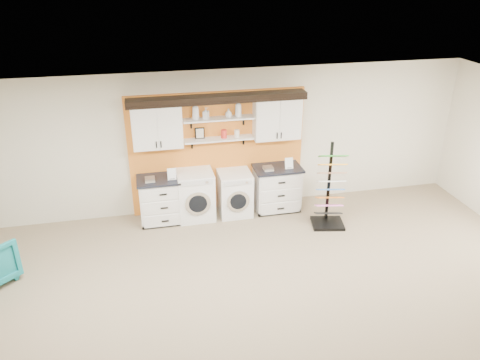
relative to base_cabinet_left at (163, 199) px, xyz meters
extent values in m
plane|color=#816E56|center=(1.13, -3.64, -0.45)|extent=(10.00, 10.00, 0.00)
plane|color=white|center=(1.13, -3.64, 2.35)|extent=(10.00, 10.00, 0.00)
plane|color=beige|center=(1.13, 0.36, 0.95)|extent=(10.00, 0.00, 10.00)
cube|color=orange|center=(1.13, 0.32, 0.75)|extent=(3.40, 0.07, 2.40)
cube|color=white|center=(0.00, 0.16, 1.43)|extent=(0.90, 0.34, 0.84)
cube|color=white|center=(-0.22, -0.02, 1.43)|extent=(0.42, 0.01, 0.78)
cube|color=white|center=(0.22, -0.02, 1.43)|extent=(0.42, 0.01, 0.78)
cube|color=white|center=(2.26, 0.16, 1.43)|extent=(0.90, 0.34, 0.84)
cube|color=white|center=(2.04, -0.02, 1.43)|extent=(0.42, 0.01, 0.78)
cube|color=white|center=(2.48, -0.02, 1.43)|extent=(0.42, 0.01, 0.78)
cube|color=white|center=(1.13, 0.16, 1.08)|extent=(1.32, 0.28, 0.03)
cube|color=white|center=(1.13, 0.16, 1.48)|extent=(1.32, 0.28, 0.03)
cube|color=black|center=(1.13, 0.18, 1.88)|extent=(3.30, 0.40, 0.10)
cube|color=black|center=(1.13, -0.01, 1.82)|extent=(3.30, 0.04, 0.04)
cube|color=black|center=(0.78, 0.21, 1.20)|extent=(0.18, 0.02, 0.22)
cube|color=beige|center=(0.78, 0.20, 1.20)|extent=(0.14, 0.01, 0.18)
cylinder|color=red|center=(1.23, 0.16, 1.17)|extent=(0.11, 0.11, 0.16)
cylinder|color=silver|center=(1.48, 0.16, 1.16)|extent=(0.10, 0.10, 0.14)
cube|color=white|center=(0.00, 0.01, -0.02)|extent=(0.86, 0.60, 0.86)
cube|color=black|center=(0.00, -0.26, -0.42)|extent=(0.86, 0.06, 0.07)
cube|color=black|center=(0.00, 0.01, 0.43)|extent=(0.92, 0.66, 0.04)
cube|color=white|center=(0.00, -0.30, 0.26)|extent=(0.79, 0.02, 0.24)
cube|color=white|center=(0.00, -0.30, -0.02)|extent=(0.79, 0.02, 0.24)
cube|color=white|center=(0.00, -0.30, -0.30)|extent=(0.79, 0.02, 0.24)
cube|color=white|center=(2.26, 0.01, -0.01)|extent=(0.87, 0.60, 0.87)
cube|color=black|center=(2.26, -0.26, -0.42)|extent=(0.87, 0.06, 0.07)
cube|color=black|center=(2.26, 0.01, 0.44)|extent=(0.93, 0.66, 0.04)
cube|color=white|center=(2.26, -0.30, 0.27)|extent=(0.80, 0.02, 0.24)
cube|color=white|center=(2.26, -0.30, -0.01)|extent=(0.80, 0.02, 0.24)
cube|color=white|center=(2.26, -0.30, -0.30)|extent=(0.80, 0.02, 0.24)
cube|color=white|center=(0.63, 0.01, 0.03)|extent=(0.69, 0.66, 0.96)
cube|color=silver|center=(0.63, -0.33, 0.44)|extent=(0.59, 0.02, 0.10)
cylinder|color=silver|center=(0.63, -0.33, 0.01)|extent=(0.49, 0.05, 0.49)
cylinder|color=black|center=(0.63, -0.35, 0.01)|extent=(0.34, 0.03, 0.34)
cube|color=white|center=(1.40, 0.01, -0.01)|extent=(0.63, 0.66, 0.88)
cube|color=silver|center=(1.40, -0.33, 0.36)|extent=(0.54, 0.02, 0.09)
cylinder|color=silver|center=(1.40, -0.33, -0.03)|extent=(0.44, 0.05, 0.44)
cylinder|color=black|center=(1.40, -0.35, -0.03)|extent=(0.31, 0.03, 0.31)
cube|color=black|center=(3.03, -0.85, -0.42)|extent=(0.67, 0.60, 0.06)
cube|color=black|center=(3.06, -0.68, 0.38)|extent=(0.06, 0.06, 1.57)
cube|color=black|center=(3.03, -0.83, -0.21)|extent=(0.54, 0.37, 0.14)
cube|color=#FF71E6|center=(3.03, -0.83, -0.04)|extent=(0.54, 0.37, 0.14)
cube|color=orange|center=(3.03, -0.83, 0.13)|extent=(0.54, 0.37, 0.14)
cube|color=#376DC2|center=(3.03, -0.83, 0.29)|extent=(0.54, 0.37, 0.14)
cube|color=silver|center=(3.03, -0.83, 0.46)|extent=(0.54, 0.37, 0.14)
cube|color=#905A3C|center=(3.03, -0.83, 0.63)|extent=(0.54, 0.37, 0.14)
cube|color=#FFAD1A|center=(3.03, -0.83, 0.80)|extent=(0.54, 0.37, 0.14)
cube|color=#268825|center=(3.03, -0.83, 0.96)|extent=(0.54, 0.37, 0.14)
imported|color=silver|center=(0.71, 0.16, 1.66)|extent=(0.17, 0.17, 0.33)
imported|color=silver|center=(0.90, 0.16, 1.60)|extent=(0.13, 0.13, 0.21)
imported|color=silver|center=(1.32, 0.16, 1.57)|extent=(0.13, 0.13, 0.16)
imported|color=silver|center=(1.51, 0.16, 1.66)|extent=(0.18, 0.18, 0.33)
camera|label=1|loc=(-0.25, -8.04, 4.14)|focal=35.00mm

